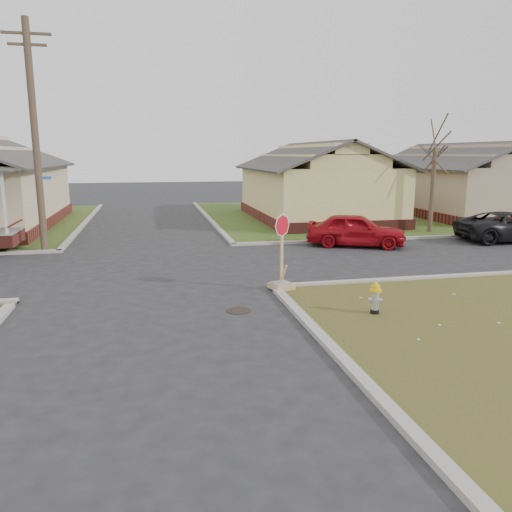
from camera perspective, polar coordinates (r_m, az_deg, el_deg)
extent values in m
plane|color=#232426|center=(13.16, -11.92, -6.11)|extent=(120.00, 120.00, 0.00)
cube|color=#314B1A|center=(37.80, 23.54, 4.70)|extent=(37.00, 19.00, 0.05)
cylinder|color=black|center=(12.86, -2.00, -6.25)|extent=(0.64, 0.64, 0.01)
cube|color=maroon|center=(30.91, 6.76, 4.76)|extent=(7.20, 11.20, 0.60)
cube|color=#EBD78A|center=(30.77, 6.84, 7.72)|extent=(7.00, 11.00, 2.60)
cube|color=maroon|center=(35.41, 22.33, 4.84)|extent=(7.20, 11.20, 0.60)
cube|color=tan|center=(35.28, 22.53, 7.42)|extent=(7.00, 11.00, 2.60)
cylinder|color=#49382A|center=(21.88, -23.90, 12.09)|extent=(0.28, 0.28, 9.00)
cube|color=#49382A|center=(22.32, -24.79, 22.12)|extent=(1.80, 0.10, 0.10)
cube|color=#49382A|center=(22.25, -24.69, 21.11)|extent=(1.40, 0.10, 0.10)
cylinder|color=#49382A|center=(26.73, 19.51, 7.10)|extent=(0.22, 0.22, 4.20)
cylinder|color=black|center=(12.83, 13.40, -6.17)|extent=(0.22, 0.22, 0.10)
cylinder|color=#BBBBC0|center=(12.75, 13.46, -4.99)|extent=(0.19, 0.19, 0.45)
sphere|color=#BBBBC0|center=(12.69, 13.50, -4.01)|extent=(0.19, 0.19, 0.19)
cylinder|color=yellow|center=(12.68, 13.51, -3.84)|extent=(0.29, 0.29, 0.06)
cylinder|color=yellow|center=(12.66, 13.53, -3.54)|extent=(0.22, 0.22, 0.10)
sphere|color=yellow|center=(12.65, 13.54, -3.28)|extent=(0.15, 0.15, 0.15)
cube|color=tan|center=(14.72, 2.92, -3.46)|extent=(0.62, 0.62, 0.15)
cube|color=gray|center=(14.70, 2.93, -3.10)|extent=(0.50, 0.50, 0.04)
cube|color=tan|center=(14.48, 2.96, 0.62)|extent=(0.09, 0.04, 2.08)
cylinder|color=red|center=(14.32, 3.04, 3.51)|extent=(0.56, 0.24, 0.60)
cylinder|color=silver|center=(14.33, 3.02, 3.52)|extent=(0.63, 0.27, 0.67)
imported|color=#A10B14|center=(22.03, 11.36, 2.95)|extent=(4.52, 3.23, 1.43)
imported|color=black|center=(25.68, 27.13, 3.01)|extent=(5.00, 2.58, 1.35)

